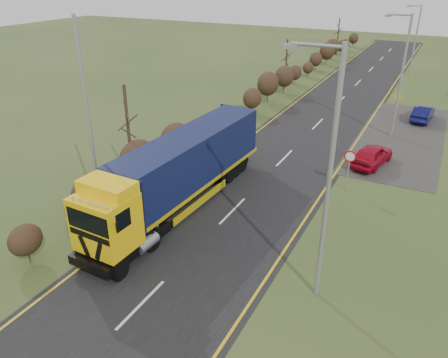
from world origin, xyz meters
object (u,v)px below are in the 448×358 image
at_px(streetlight_near, 326,171).
at_px(car_red_hatchback, 372,155).
at_px(lorry, 180,170).
at_px(car_blue_sedan, 423,113).
at_px(speed_sign, 349,163).

bearing_deg(streetlight_near, car_red_hatchback, 91.12).
bearing_deg(streetlight_near, lorry, 157.28).
bearing_deg(car_red_hatchback, streetlight_near, 103.30).
height_order(car_red_hatchback, car_blue_sedan, car_red_hatchback).
height_order(car_red_hatchback, speed_sign, speed_sign).
xyz_separation_m(car_red_hatchback, speed_sign, (-0.61, -4.39, 1.06)).
distance_m(car_red_hatchback, car_blue_sedan, 11.54).
relative_size(car_blue_sedan, streetlight_near, 0.40).
xyz_separation_m(car_red_hatchback, car_blue_sedan, (2.15, 11.34, -0.05)).
xyz_separation_m(lorry, speed_sign, (7.48, 5.97, -0.46)).
relative_size(lorry, speed_sign, 5.66).
bearing_deg(speed_sign, streetlight_near, -84.67).
height_order(lorry, streetlight_near, streetlight_near).
bearing_deg(car_blue_sedan, lorry, 69.79).
height_order(lorry, car_red_hatchback, lorry).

